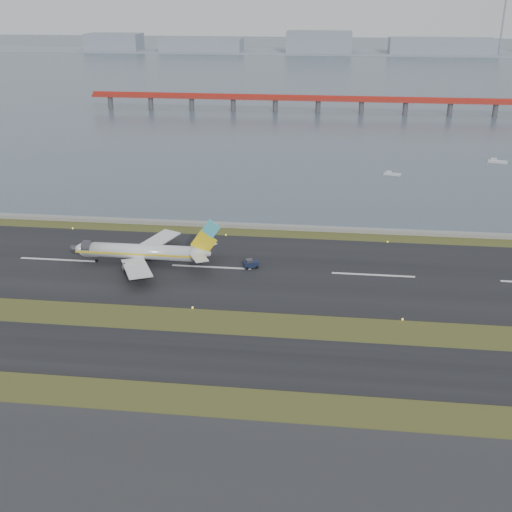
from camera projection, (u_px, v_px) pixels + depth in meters
The scene contains 11 objects.
ground at pixel (185, 325), 132.84m from camera, with size 1000.00×1000.00×0.00m, color #35481A.
taxiway_strip at pixel (171, 355), 121.82m from camera, with size 1000.00×18.00×0.10m, color black.
runway_strip at pixel (211, 267), 160.30m from camera, with size 1000.00×45.00×0.10m, color black.
seawall at pixel (230, 225), 187.61m from camera, with size 1000.00×2.50×1.00m, color gray.
bay_water at pixel (302, 69), 554.27m from camera, with size 1400.00×800.00×1.30m, color #414C5C.
red_pier at pixel (318, 100), 356.88m from camera, with size 260.00×5.00×10.20m.
far_shoreline at pixel (322, 47), 697.02m from camera, with size 1400.00×80.00×60.50m.
airliner at pixel (143, 252), 160.68m from camera, with size 38.52×32.89×12.80m.
pushback_tug at pixel (251, 264), 159.66m from camera, with size 4.09×3.19×2.31m.
workboat_near at pixel (392, 174), 239.40m from camera, with size 6.65×3.59×1.54m.
workboat_far at pixel (497, 161), 256.42m from camera, with size 7.76×4.43×1.80m.
Camera 1 is at (28.47, -114.46, 64.48)m, focal length 45.00 mm.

